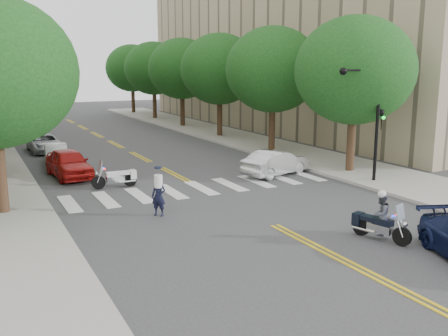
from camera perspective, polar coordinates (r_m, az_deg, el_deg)
ground at (r=18.66m, az=5.77°, el=-6.55°), size 140.00×140.00×0.00m
sidewalk_right at (r=41.94m, az=0.35°, el=3.73°), size 5.00×60.00×0.15m
building_right at (r=54.51m, az=14.53°, el=16.69°), size 26.00×44.00×22.00m
tree_r_0 at (r=27.88m, az=14.69°, el=10.72°), size 6.40×6.40×8.45m
tree_r_1 at (r=34.28m, az=5.61°, el=11.12°), size 6.40×6.40×8.45m
tree_r_2 at (r=41.23m, az=-0.52°, el=11.23°), size 6.40×6.40×8.45m
tree_r_3 at (r=48.51m, az=-4.85°, el=11.24°), size 6.40×6.40×8.45m
tree_r_4 at (r=55.99m, az=-8.04°, el=11.20°), size 6.40×6.40×8.45m
tree_r_5 at (r=63.60m, az=-10.47°, el=11.15°), size 6.40×6.40×8.45m
traffic_signal_pole at (r=25.39m, az=16.42°, el=6.44°), size 2.82×0.42×6.00m
motorcycle_police at (r=17.67m, az=17.31°, el=-5.43°), size 0.90×2.10×1.74m
motorcycle_parked at (r=24.72m, az=-11.98°, el=-1.05°), size 2.20×0.50×1.42m
officer_standing at (r=19.68m, az=-7.47°, el=-3.21°), size 0.68×0.68×1.59m
convertible at (r=27.01m, az=5.97°, el=0.62°), size 4.41×2.58×1.37m
parked_car_a at (r=27.62m, az=-17.31°, el=0.53°), size 2.09×4.52×1.50m
parked_car_b at (r=31.65m, az=-18.62°, el=1.51°), size 1.59×3.71×1.19m
parked_car_c at (r=36.39m, az=-19.80°, el=2.69°), size 2.12×4.40×1.21m
parked_car_d at (r=43.77m, az=-22.58°, el=3.96°), size 2.31×4.77×1.34m
parked_car_e at (r=46.03m, az=-21.46°, el=4.46°), size 2.07×4.43×1.47m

